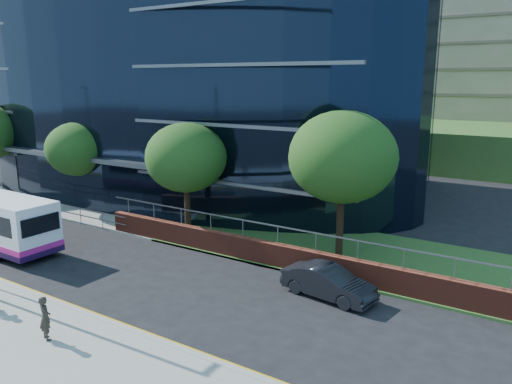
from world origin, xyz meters
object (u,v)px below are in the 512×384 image
Objects in this scene: tree_far_b at (78,149)px; tree_far_c at (186,158)px; tree_far_d at (342,157)px; pedestrian_b at (45,318)px; parked_car at (328,282)px.

tree_far_c is at bearing -2.86° from tree_far_b.
pedestrian_b is at bearing -111.48° from tree_far_d.
tree_far_c is 0.87× the size of tree_far_d.
tree_far_d is (9.00, 1.00, 0.65)m from tree_far_c.
parked_car is at bearing -18.17° from tree_far_c.
tree_far_c is 1.62× the size of parked_car.
tree_far_c is at bearing -56.66° from pedestrian_b.
pedestrian_b is at bearing -72.16° from tree_far_c.
tree_far_b is at bearing -178.49° from tree_far_d.
tree_far_d is at bearing 25.72° from parked_car.
tree_far_d is at bearing 1.51° from tree_far_b.
tree_far_b is 21.11m from parked_car.
tree_far_d reaches higher than tree_far_b.
parked_car is at bearing -111.86° from pedestrian_b.
tree_far_b is 19.03m from tree_far_d.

